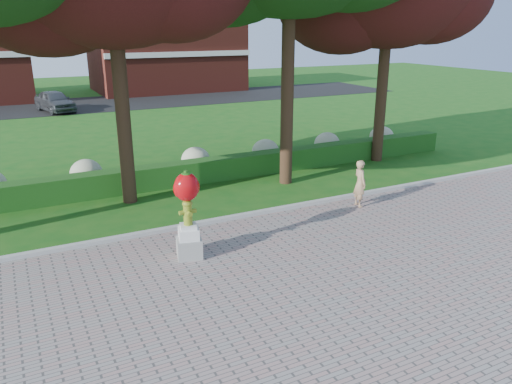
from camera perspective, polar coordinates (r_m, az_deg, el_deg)
ground at (r=12.01m, az=2.09°, el=-8.23°), size 100.00×100.00×0.00m
walkway at (r=9.23m, az=14.79°, el=-17.89°), size 40.00×14.00×0.04m
curb at (r=14.44m, az=-3.67°, el=-3.16°), size 40.00×0.18×0.15m
lawn_hedge at (r=17.89m, az=-8.78°, el=2.07°), size 24.00×0.70×0.80m
hydrangea_row at (r=18.94m, az=-8.13°, el=3.50°), size 20.10×1.10×0.99m
street at (r=38.11m, az=-18.97°, el=9.42°), size 50.00×8.00×0.02m
building_right at (r=45.39m, az=-10.27°, el=15.48°), size 12.00×8.00×6.40m
hydrant_sculpture at (r=11.93m, az=-7.81°, el=-2.29°), size 0.71×0.71×2.19m
woman at (r=15.69m, az=11.79°, el=0.98°), size 0.44×0.59×1.47m
parked_car at (r=35.59m, az=-22.01°, el=9.62°), size 2.56×4.27×1.36m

